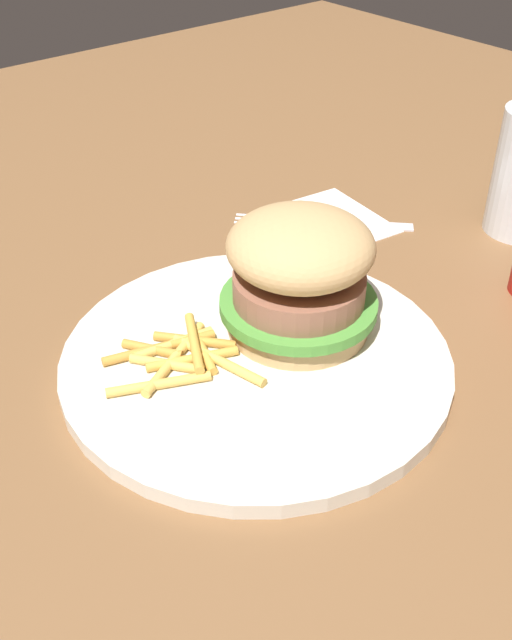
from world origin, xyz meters
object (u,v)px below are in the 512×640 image
Objects in this scene: sandwich at (299,274)px; napkin at (323,223)px; fries_pile at (181,355)px; plate at (256,360)px; fork at (322,220)px.

sandwich is 0.20m from napkin.
sandwich is 1.13× the size of fries_pile.
napkin is at bearing -67.53° from fries_pile.
fries_pile reaches higher than napkin.
plate is 0.23m from fork.
napkin is (0.13, -0.19, -0.01)m from plate.
fries_pile is (0.03, 0.05, 0.01)m from plate.
fries_pile is 0.26m from fork.
sandwich reaches higher than fries_pile.
sandwich is 1.08× the size of napkin.
plate is 0.23m from napkin.
napkin is (0.10, -0.24, -0.02)m from fries_pile.
plate is at bearing -122.24° from fries_pile.
sandwich is at bearing 129.98° from napkin.
napkin is 0.81× the size of fork.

